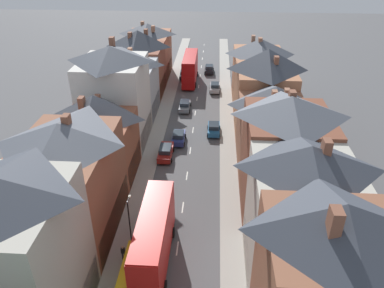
{
  "coord_description": "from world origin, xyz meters",
  "views": [
    {
      "loc": [
        2.99,
        -13.45,
        25.95
      ],
      "look_at": [
        0.24,
        30.01,
        1.03
      ],
      "focal_mm": 35.0,
      "sensor_mm": 36.0,
      "label": 1
    }
  ],
  "objects_px": {
    "car_near_blue": "(214,128)",
    "delivery_van": "(135,273)",
    "double_decker_bus_lead": "(190,68)",
    "car_parked_left_a": "(166,152)",
    "double_decker_bus_mid_street": "(154,239)",
    "car_near_silver": "(209,69)",
    "street_lamp": "(130,220)",
    "car_mid_white": "(215,87)",
    "pedestrian_mid_left": "(123,252)",
    "car_parked_left_b": "(178,137)",
    "car_mid_black": "(185,105)",
    "car_parked_right_a": "(184,74)"
  },
  "relations": [
    {
      "from": "car_parked_left_a",
      "to": "pedestrian_mid_left",
      "type": "height_order",
      "value": "pedestrian_mid_left"
    },
    {
      "from": "car_parked_left_a",
      "to": "car_mid_white",
      "type": "bearing_deg",
      "value": 75.32
    },
    {
      "from": "car_mid_white",
      "to": "car_near_blue",
      "type": "bearing_deg",
      "value": -90.0
    },
    {
      "from": "double_decker_bus_mid_street",
      "to": "car_parked_left_b",
      "type": "bearing_deg",
      "value": 89.98
    },
    {
      "from": "car_parked_right_a",
      "to": "car_parked_left_b",
      "type": "xyz_separation_m",
      "value": [
        1.3,
        -26.53,
        -0.01
      ]
    },
    {
      "from": "car_near_silver",
      "to": "car_mid_white",
      "type": "relative_size",
      "value": 1.02
    },
    {
      "from": "car_mid_black",
      "to": "street_lamp",
      "type": "xyz_separation_m",
      "value": [
        -2.45,
        -31.3,
        2.44
      ]
    },
    {
      "from": "double_decker_bus_lead",
      "to": "double_decker_bus_mid_street",
      "type": "height_order",
      "value": "same"
    },
    {
      "from": "double_decker_bus_mid_street",
      "to": "car_parked_left_b",
      "type": "xyz_separation_m",
      "value": [
        0.01,
        21.99,
        -2.0
      ]
    },
    {
      "from": "double_decker_bus_mid_street",
      "to": "street_lamp",
      "type": "bearing_deg",
      "value": 144.8
    },
    {
      "from": "pedestrian_mid_left",
      "to": "car_parked_left_b",
      "type": "bearing_deg",
      "value": 82.6
    },
    {
      "from": "car_near_silver",
      "to": "car_mid_black",
      "type": "relative_size",
      "value": 0.95
    },
    {
      "from": "car_near_blue",
      "to": "car_parked_left_b",
      "type": "relative_size",
      "value": 1.02
    },
    {
      "from": "car_near_blue",
      "to": "delivery_van",
      "type": "bearing_deg",
      "value": -102.74
    },
    {
      "from": "double_decker_bus_mid_street",
      "to": "car_near_blue",
      "type": "distance_m",
      "value": 25.48
    },
    {
      "from": "double_decker_bus_lead",
      "to": "car_mid_black",
      "type": "xyz_separation_m",
      "value": [
        0.01,
        -13.14,
        -2.02
      ]
    },
    {
      "from": "delivery_van",
      "to": "car_near_blue",
      "type": "bearing_deg",
      "value": 77.26
    },
    {
      "from": "car_parked_right_a",
      "to": "car_near_silver",
      "type": "bearing_deg",
      "value": 34.08
    },
    {
      "from": "car_parked_left_b",
      "to": "street_lamp",
      "type": "xyz_separation_m",
      "value": [
        -2.45,
        -20.26,
        2.42
      ]
    },
    {
      "from": "car_mid_white",
      "to": "street_lamp",
      "type": "relative_size",
      "value": 0.76
    },
    {
      "from": "pedestrian_mid_left",
      "to": "double_decker_bus_lead",
      "type": "bearing_deg",
      "value": 86.47
    },
    {
      "from": "delivery_van",
      "to": "pedestrian_mid_left",
      "type": "height_order",
      "value": "delivery_van"
    },
    {
      "from": "double_decker_bus_mid_street",
      "to": "car_mid_black",
      "type": "bearing_deg",
      "value": 89.98
    },
    {
      "from": "car_mid_white",
      "to": "car_near_silver",
      "type": "bearing_deg",
      "value": 97.22
    },
    {
      "from": "double_decker_bus_lead",
      "to": "street_lamp",
      "type": "bearing_deg",
      "value": -93.14
    },
    {
      "from": "car_mid_white",
      "to": "double_decker_bus_mid_street",
      "type": "bearing_deg",
      "value": -96.74
    },
    {
      "from": "double_decker_bus_lead",
      "to": "car_parked_left_a",
      "type": "relative_size",
      "value": 2.37
    },
    {
      "from": "double_decker_bus_lead",
      "to": "double_decker_bus_mid_street",
      "type": "distance_m",
      "value": 46.16
    },
    {
      "from": "double_decker_bus_lead",
      "to": "car_parked_left_a",
      "type": "xyz_separation_m",
      "value": [
        -1.29,
        -28.27,
        -1.98
      ]
    },
    {
      "from": "car_parked_left_a",
      "to": "pedestrian_mid_left",
      "type": "bearing_deg",
      "value": -94.97
    },
    {
      "from": "car_parked_left_b",
      "to": "car_near_blue",
      "type": "bearing_deg",
      "value": 30.95
    },
    {
      "from": "car_near_silver",
      "to": "double_decker_bus_mid_street",
      "type": "bearing_deg",
      "value": -93.98
    },
    {
      "from": "double_decker_bus_mid_street",
      "to": "delivery_van",
      "type": "xyz_separation_m",
      "value": [
        -1.29,
        -2.5,
        -1.48
      ]
    },
    {
      "from": "car_mid_black",
      "to": "car_near_blue",
      "type": "bearing_deg",
      "value": -58.84
    },
    {
      "from": "double_decker_bus_mid_street",
      "to": "car_near_silver",
      "type": "height_order",
      "value": "double_decker_bus_mid_street"
    },
    {
      "from": "car_parked_right_a",
      "to": "delivery_van",
      "type": "xyz_separation_m",
      "value": [
        -0.0,
        -51.02,
        0.51
      ]
    },
    {
      "from": "street_lamp",
      "to": "car_mid_white",
      "type": "bearing_deg",
      "value": 79.55
    },
    {
      "from": "car_near_blue",
      "to": "car_parked_left_b",
      "type": "bearing_deg",
      "value": -149.05
    },
    {
      "from": "car_near_silver",
      "to": "pedestrian_mid_left",
      "type": "height_order",
      "value": "pedestrian_mid_left"
    },
    {
      "from": "car_near_blue",
      "to": "delivery_van",
      "type": "distance_m",
      "value": 28.12
    },
    {
      "from": "car_near_blue",
      "to": "pedestrian_mid_left",
      "type": "relative_size",
      "value": 2.5
    },
    {
      "from": "double_decker_bus_lead",
      "to": "car_near_blue",
      "type": "distance_m",
      "value": 21.89
    },
    {
      "from": "car_mid_white",
      "to": "car_parked_left_a",
      "type": "bearing_deg",
      "value": -104.68
    },
    {
      "from": "car_near_silver",
      "to": "car_mid_white",
      "type": "bearing_deg",
      "value": -82.78
    },
    {
      "from": "double_decker_bus_lead",
      "to": "street_lamp",
      "type": "relative_size",
      "value": 1.96
    },
    {
      "from": "car_near_blue",
      "to": "car_parked_left_a",
      "type": "distance_m",
      "value": 9.37
    },
    {
      "from": "car_mid_black",
      "to": "pedestrian_mid_left",
      "type": "bearing_deg",
      "value": -94.95
    },
    {
      "from": "pedestrian_mid_left",
      "to": "car_near_silver",
      "type": "bearing_deg",
      "value": 82.9
    },
    {
      "from": "car_near_blue",
      "to": "delivery_van",
      "type": "relative_size",
      "value": 0.78
    },
    {
      "from": "car_mid_black",
      "to": "car_mid_white",
      "type": "bearing_deg",
      "value": 60.15
    }
  ]
}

